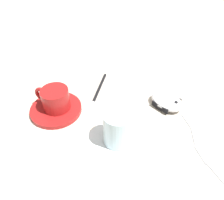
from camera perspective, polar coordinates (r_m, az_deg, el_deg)
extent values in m
plane|color=#B2A899|center=(0.60, -2.49, -3.72)|extent=(3.00, 3.00, 0.00)
cylinder|color=maroon|center=(0.62, -14.39, -2.36)|extent=(0.14, 0.14, 0.01)
cylinder|color=maroon|center=(0.60, -14.49, 0.26)|extent=(0.07, 0.07, 0.06)
torus|color=maroon|center=(0.62, -17.76, 1.39)|extent=(0.02, 0.05, 0.04)
ellipsoid|color=silver|center=(0.63, 14.14, -0.25)|extent=(0.09, 0.11, 0.03)
cylinder|color=black|center=(0.61, 16.23, -0.82)|extent=(0.01, 0.01, 0.01)
cube|color=black|center=(0.65, 15.68, 0.72)|extent=(0.02, 0.05, 0.01)
cube|color=black|center=(0.61, 12.38, -1.86)|extent=(0.02, 0.05, 0.01)
cylinder|color=gray|center=(0.61, 18.83, -5.21)|extent=(0.04, 0.04, 0.00)
cylinder|color=gray|center=(0.58, 20.40, -8.82)|extent=(0.05, 0.02, 0.00)
cylinder|color=gray|center=(0.55, 22.15, -12.82)|extent=(0.04, 0.04, 0.00)
cylinder|color=gray|center=(0.53, 25.34, -16.84)|extent=(0.03, 0.04, 0.00)
sphere|color=gray|center=(0.62, 17.73, -3.57)|extent=(0.00, 0.00, 0.00)
sphere|color=gray|center=(0.59, 19.98, -6.93)|extent=(0.00, 0.00, 0.00)
sphere|color=gray|center=(0.56, 20.85, -10.82)|extent=(0.00, 0.00, 0.00)
sphere|color=gray|center=(0.54, 23.51, -14.88)|extent=(0.00, 0.00, 0.00)
sphere|color=gray|center=(0.53, 27.25, -18.84)|extent=(0.00, 0.00, 0.00)
cube|color=white|center=(0.53, 0.89, -10.98)|extent=(0.17, 0.17, 0.00)
cylinder|color=silver|center=(0.50, 1.47, -7.23)|extent=(0.07, 0.07, 0.09)
cylinder|color=black|center=(0.68, -3.25, 3.61)|extent=(0.14, 0.05, 0.01)
cone|color=silver|center=(0.63, -5.08, -0.57)|extent=(0.01, 0.01, 0.01)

